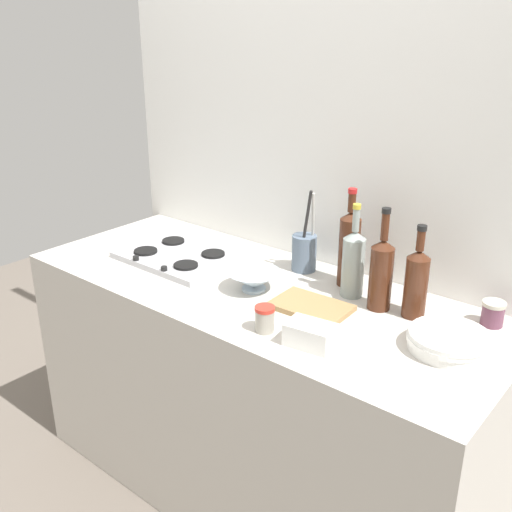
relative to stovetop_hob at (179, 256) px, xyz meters
name	(u,v)px	position (x,y,z in m)	size (l,w,h in m)	color
ground_plane	(256,485)	(0.40, -0.01, -0.91)	(6.00, 6.00, 0.00)	#6B6056
counter_block	(256,393)	(0.40, -0.01, -0.46)	(1.80, 0.70, 0.90)	beige
backsplash_panel	(319,174)	(0.40, 0.37, 0.32)	(1.90, 0.06, 2.48)	white
stovetop_hob	(179,256)	(0.00, 0.00, 0.00)	(0.46, 0.33, 0.04)	#B2B2B7
plate_stack	(449,341)	(1.10, 0.01, 0.01)	(0.24, 0.24, 0.06)	white
wine_bottle_leftmost	(381,272)	(0.82, 0.12, 0.12)	(0.08, 0.08, 0.35)	#472314
wine_bottle_mid_left	(353,262)	(0.70, 0.15, 0.11)	(0.08, 0.08, 0.33)	gray
wine_bottle_mid_right	(416,282)	(0.93, 0.14, 0.11)	(0.07, 0.07, 0.31)	#472314
wine_bottle_rightmost	(349,247)	(0.64, 0.22, 0.13)	(0.07, 0.07, 0.36)	#472314
mixing_bowl	(254,280)	(0.41, -0.03, 0.03)	(0.19, 0.19, 0.07)	silver
butter_dish	(310,335)	(0.78, -0.22, 0.02)	(0.14, 0.09, 0.07)	white
utensil_crock	(304,251)	(0.44, 0.23, 0.06)	(0.09, 0.09, 0.32)	slate
condiment_jar_front	(265,319)	(0.62, -0.24, 0.03)	(0.06, 0.06, 0.08)	#9E998C
condiment_jar_rear	(493,313)	(1.15, 0.24, 0.03)	(0.07, 0.07, 0.08)	#66384C
cutting_board	(311,307)	(0.65, -0.03, 0.00)	(0.25, 0.17, 0.02)	#9E7A4C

